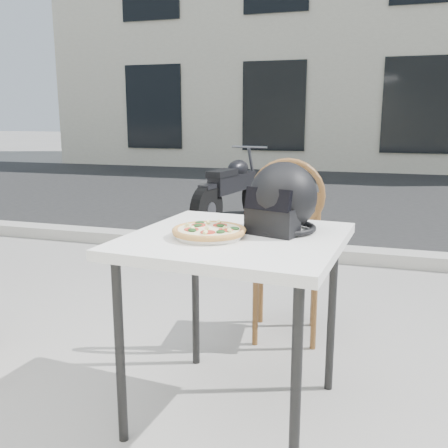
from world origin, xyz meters
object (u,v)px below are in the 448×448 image
(cafe_chair_main, at_px, (287,241))
(helmet, at_px, (282,201))
(plate, at_px, (209,235))
(motorcycle, at_px, (233,191))
(pizza, at_px, (209,230))
(cafe_table_main, at_px, (236,252))

(cafe_chair_main, bearing_deg, helmet, 90.03)
(plate, relative_size, helmet, 0.97)
(motorcycle, bearing_deg, helmet, -60.80)
(pizza, distance_m, motorcycle, 4.20)
(plate, height_order, pizza, pizza)
(cafe_chair_main, height_order, motorcycle, cafe_chair_main)
(cafe_table_main, height_order, plate, plate)
(helmet, relative_size, cafe_chair_main, 0.34)
(helmet, bearing_deg, pizza, -125.53)
(pizza, relative_size, cafe_chair_main, 0.34)
(motorcycle, bearing_deg, pizza, -65.16)
(plate, distance_m, helmet, 0.36)
(cafe_table_main, bearing_deg, pizza, -143.39)
(cafe_table_main, relative_size, cafe_chair_main, 0.85)
(cafe_table_main, relative_size, helmet, 2.48)
(cafe_chair_main, bearing_deg, cafe_table_main, 76.89)
(cafe_table_main, xyz_separation_m, helmet, (0.17, 0.13, 0.21))
(helmet, bearing_deg, cafe_table_main, -125.30)
(cafe_chair_main, bearing_deg, pizza, 71.31)
(pizza, bearing_deg, plate, -121.44)
(cafe_table_main, height_order, pizza, pizza)
(cafe_chair_main, relative_size, motorcycle, 0.58)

